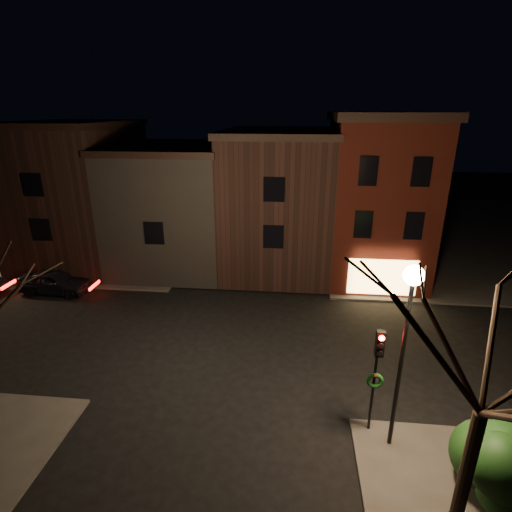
{
  "coord_description": "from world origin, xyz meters",
  "views": [
    {
      "loc": [
        2.76,
        -16.94,
        10.78
      ],
      "look_at": [
        0.67,
        3.49,
        3.2
      ],
      "focal_mm": 28.0,
      "sensor_mm": 36.0,
      "label": 1
    }
  ],
  "objects_px": {
    "street_lamp_near": "(409,310)",
    "bare_tree_right": "(502,327)",
    "traffic_signal": "(377,366)",
    "parked_car_a": "(54,282)"
  },
  "relations": [
    {
      "from": "street_lamp_near",
      "to": "bare_tree_right",
      "type": "height_order",
      "value": "bare_tree_right"
    },
    {
      "from": "street_lamp_near",
      "to": "traffic_signal",
      "type": "relative_size",
      "value": 1.6
    },
    {
      "from": "street_lamp_near",
      "to": "bare_tree_right",
      "type": "bearing_deg",
      "value": -62.53
    },
    {
      "from": "bare_tree_right",
      "to": "parked_car_a",
      "type": "height_order",
      "value": "bare_tree_right"
    },
    {
      "from": "bare_tree_right",
      "to": "parked_car_a",
      "type": "bearing_deg",
      "value": 146.7
    },
    {
      "from": "street_lamp_near",
      "to": "parked_car_a",
      "type": "bearing_deg",
      "value": 150.48
    },
    {
      "from": "street_lamp_near",
      "to": "traffic_signal",
      "type": "bearing_deg",
      "value": 140.63
    },
    {
      "from": "street_lamp_near",
      "to": "traffic_signal",
      "type": "distance_m",
      "value": 2.49
    },
    {
      "from": "traffic_signal",
      "to": "parked_car_a",
      "type": "height_order",
      "value": "traffic_signal"
    },
    {
      "from": "traffic_signal",
      "to": "parked_car_a",
      "type": "xyz_separation_m",
      "value": [
        -17.57,
        9.8,
        -2.07
      ]
    }
  ]
}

